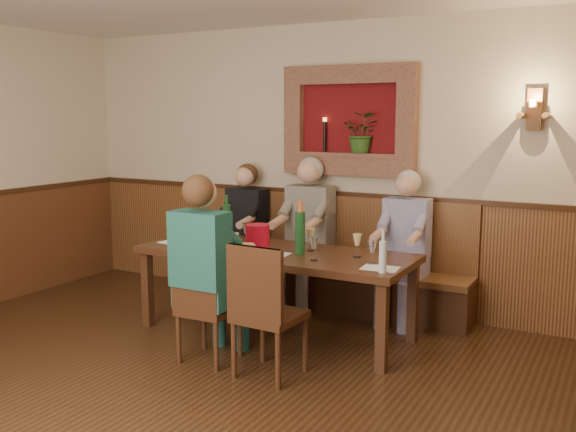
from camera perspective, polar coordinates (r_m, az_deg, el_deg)
name	(u,v)px	position (r m, az deg, el deg)	size (l,w,h in m)	color
ground_plane	(130,420)	(4.36, -13.83, -17.23)	(6.00, 6.00, 0.00)	black
room_shell	(118,118)	(3.92, -14.87, 8.44)	(6.04, 6.04, 2.82)	#C5B695
wainscoting	(127,331)	(4.13, -14.13, -9.90)	(6.02, 6.02, 1.15)	#4C2615
wall_niche	(352,125)	(6.29, 5.73, 8.03)	(1.36, 0.30, 1.06)	#600D11
wall_sconce	(534,110)	(5.84, 21.06, 8.76)	(0.25, 0.20, 0.35)	#4C2615
dining_table	(275,259)	(5.55, -1.16, -3.82)	(2.40, 0.90, 0.75)	#392211
bench	(322,274)	(6.45, 3.02, -5.19)	(3.00, 0.45, 1.11)	#381E0F
chair_near_left	(208,328)	(5.11, -7.10, -9.83)	(0.41, 0.41, 0.91)	#392211
chair_near_right	(268,338)	(4.78, -1.76, -10.75)	(0.47, 0.47, 1.00)	#392211
person_bench_left	(243,243)	(6.71, -4.04, -2.43)	(0.41, 0.50, 1.41)	black
person_bench_mid	(306,246)	(6.34, 1.58, -2.68)	(0.45, 0.55, 1.50)	#5B5653
person_bench_right	(403,261)	(5.98, 10.18, -3.95)	(0.41, 0.51, 1.41)	navy
person_chair_front	(208,284)	(5.01, -7.10, -6.05)	(0.44, 0.54, 1.47)	navy
spittoon_bucket	(258,238)	(5.49, -2.73, -1.95)	(0.20, 0.20, 0.23)	red
wine_bottle_green_a	(300,232)	(5.35, 1.09, -1.43)	(0.10, 0.10, 0.45)	#19471E
wine_bottle_green_b	(227,222)	(5.94, -5.46, -0.52)	(0.09, 0.09, 0.43)	#19471E
water_bottle	(383,256)	(4.79, 8.43, -3.51)	(0.08, 0.08, 0.33)	silver
tasting_sheet_a	(176,242)	(5.95, -9.90, -2.33)	(0.30, 0.21, 0.00)	white
tasting_sheet_b	(270,254)	(5.38, -1.57, -3.40)	(0.31, 0.22, 0.00)	white
tasting_sheet_c	(380,268)	(4.94, 8.20, -4.61)	(0.28, 0.20, 0.00)	white
tasting_sheet_d	(222,252)	(5.49, -5.88, -3.19)	(0.27, 0.19, 0.00)	white
wine_glass_0	(247,234)	(5.79, -3.71, -1.59)	(0.08, 0.08, 0.19)	white
wine_glass_1	(310,240)	(5.51, 2.00, -2.12)	(0.08, 0.08, 0.19)	#E7CE8A
wine_glass_2	(235,244)	(5.32, -4.76, -2.54)	(0.08, 0.08, 0.19)	#E7CE8A
wine_glass_3	(175,233)	(5.92, -10.01, -1.47)	(0.08, 0.08, 0.19)	#E7CE8A
wine_glass_4	(372,253)	(5.04, 7.49, -3.24)	(0.08, 0.08, 0.19)	white
wine_glass_5	(357,245)	(5.29, 6.17, -2.62)	(0.08, 0.08, 0.19)	#E7CE8A
wine_glass_6	(210,229)	(6.04, -6.95, -1.19)	(0.08, 0.08, 0.19)	white
wine_glass_7	(260,241)	(5.44, -2.50, -2.27)	(0.08, 0.08, 0.19)	#E7CE8A
wine_glass_8	(314,249)	(5.14, 2.34, -2.93)	(0.08, 0.08, 0.19)	white
wine_glass_9	(210,238)	(5.60, -6.91, -1.99)	(0.08, 0.08, 0.19)	#E7CE8A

